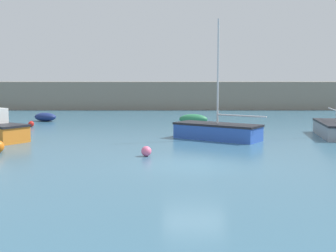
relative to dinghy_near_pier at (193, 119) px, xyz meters
name	(u,v)px	position (x,y,z in m)	size (l,w,h in m)	color
ground_plane	(194,167)	(-0.81, -16.05, -0.49)	(120.00, 120.00, 0.20)	#38667F
harbor_breakwater	(177,95)	(-0.81, 16.53, 1.11)	(48.24, 3.65, 2.99)	gray
dinghy_near_pier	(193,119)	(0.00, 0.00, 0.00)	(2.32, 1.43, 0.77)	#287A4C
fishing_dinghy_green	(45,117)	(-11.74, 2.47, -0.04)	(2.14, 1.66, 0.69)	navy
sailboat_tall_mast	(217,131)	(0.92, -8.37, 0.10)	(5.11, 4.26, 6.79)	#2D56B7
sailboat_twin_hulled	(335,129)	(8.14, -7.10, 0.06)	(2.58, 5.31, 4.90)	gray
mooring_buoy_red	(30,124)	(-11.65, -1.70, -0.18)	(0.41, 0.41, 0.41)	red
mooring_buoy_pink	(146,151)	(-2.87, -14.02, -0.16)	(0.46, 0.46, 0.46)	#EA668C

